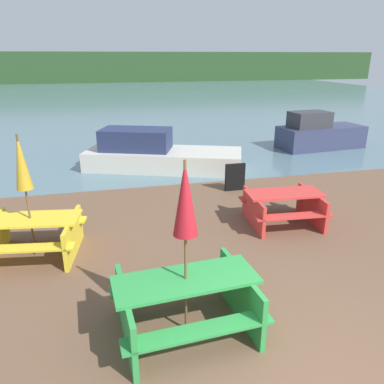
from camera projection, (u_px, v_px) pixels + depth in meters
water at (123, 97)px, 33.55m from camera, size 60.00×50.00×0.00m
far_treeline at (112, 67)px, 51.14m from camera, size 80.00×1.60×4.00m
picnic_table_green at (186, 299)px, 4.88m from camera, size 1.94×1.51×0.80m
picnic_table_yellow at (32, 233)px, 6.79m from camera, size 1.89×1.62×0.74m
picnic_table_red at (283, 205)px, 8.10m from camera, size 1.71×1.50×0.72m
umbrella_crimson at (185, 200)px, 4.40m from camera, size 0.31×0.31×2.36m
umbrella_gold at (21, 163)px, 6.34m from camera, size 0.28×0.28×2.26m
boat at (157, 154)px, 12.11m from camera, size 5.25×3.32×1.28m
boat_second at (319, 134)px, 14.78m from camera, size 3.50×1.68×1.46m
signboard at (235, 177)px, 10.13m from camera, size 0.55×0.08×0.75m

